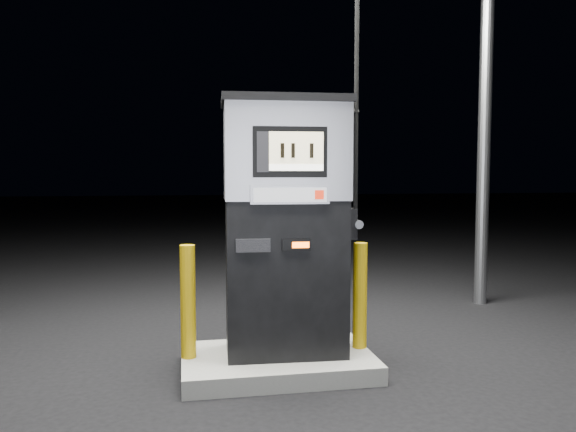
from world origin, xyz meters
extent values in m
plane|color=black|center=(0.00, 0.00, 0.00)|extent=(80.00, 80.00, 0.00)
cube|color=slate|center=(0.00, 0.00, 0.07)|extent=(1.60, 1.00, 0.15)
cylinder|color=gray|center=(3.00, 2.00, 2.25)|extent=(0.16, 0.16, 4.50)
cube|color=black|center=(0.08, 0.04, 0.80)|extent=(1.02, 0.63, 1.31)
cube|color=silver|center=(0.08, 0.04, 1.85)|extent=(1.04, 0.65, 0.78)
cube|color=black|center=(0.08, 0.04, 2.27)|extent=(1.09, 0.69, 0.06)
cube|color=black|center=(0.06, -0.26, 1.84)|extent=(0.59, 0.06, 0.40)
cube|color=beige|center=(0.10, -0.28, 1.87)|extent=(0.43, 0.03, 0.25)
cube|color=white|center=(0.10, -0.28, 1.72)|extent=(0.43, 0.03, 0.05)
cube|color=silver|center=(0.06, -0.26, 1.51)|extent=(0.63, 0.07, 0.15)
cube|color=#A7AAAF|center=(0.06, -0.28, 1.51)|extent=(0.57, 0.04, 0.11)
cube|color=red|center=(0.29, -0.30, 1.51)|extent=(0.07, 0.01, 0.07)
cube|color=black|center=(0.11, -0.26, 1.11)|extent=(0.23, 0.03, 0.09)
cube|color=#FF5B0C|center=(0.14, -0.28, 1.11)|extent=(0.14, 0.01, 0.05)
cube|color=black|center=(-0.23, -0.25, 1.11)|extent=(0.27, 0.04, 0.10)
cube|color=black|center=(0.62, 0.01, 1.25)|extent=(0.11, 0.19, 0.26)
cylinder|color=gray|center=(0.69, 0.01, 1.25)|extent=(0.09, 0.23, 0.07)
cylinder|color=black|center=(0.66, -0.04, 2.99)|extent=(0.04, 0.04, 3.24)
cylinder|color=gold|center=(-0.74, 0.05, 0.62)|extent=(0.16, 0.16, 0.94)
cylinder|color=gold|center=(0.74, 0.05, 0.61)|extent=(0.15, 0.15, 0.92)
camera|label=1|loc=(-0.77, -4.59, 1.67)|focal=35.00mm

